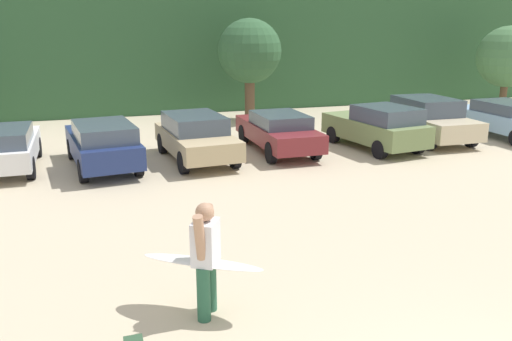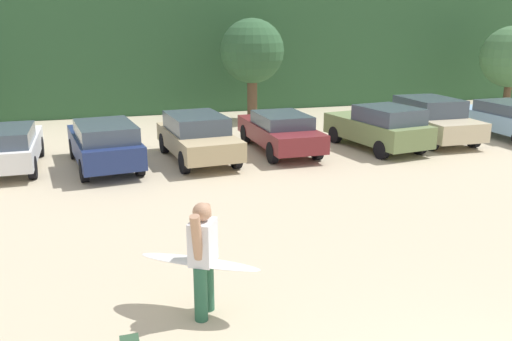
{
  "view_description": "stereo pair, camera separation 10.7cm",
  "coord_description": "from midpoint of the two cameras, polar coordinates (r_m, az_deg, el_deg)",
  "views": [
    {
      "loc": [
        -4.07,
        -3.35,
        4.3
      ],
      "look_at": [
        -0.54,
        7.77,
        1.05
      ],
      "focal_mm": 36.8,
      "sensor_mm": 36.0,
      "label": 1
    },
    {
      "loc": [
        -3.97,
        -3.38,
        4.3
      ],
      "look_at": [
        -0.54,
        7.77,
        1.05
      ],
      "focal_mm": 36.8,
      "sensor_mm": 36.0,
      "label": 2
    }
  ],
  "objects": [
    {
      "name": "parked_car_olive_green",
      "position": [
        19.13,
        12.86,
        4.7
      ],
      "size": [
        2.35,
        4.36,
        1.58
      ],
      "rotation": [
        0.0,
        0.0,
        1.71
      ],
      "color": "#6B7F4C",
      "rests_on": "ground_plane"
    },
    {
      "name": "parked_car_sky_blue",
      "position": [
        22.91,
        25.44,
        5.15
      ],
      "size": [
        2.03,
        4.72,
        1.4
      ],
      "rotation": [
        0.0,
        0.0,
        1.59
      ],
      "color": "#84ADD1",
      "rests_on": "ground_plane"
    },
    {
      "name": "parked_car_champagne",
      "position": [
        21.11,
        18.02,
        5.39
      ],
      "size": [
        2.01,
        4.31,
        1.62
      ],
      "rotation": [
        0.0,
        0.0,
        1.55
      ],
      "color": "beige",
      "rests_on": "ground_plane"
    },
    {
      "name": "parked_car_maroon",
      "position": [
        18.32,
        2.24,
        4.37
      ],
      "size": [
        1.78,
        4.7,
        1.37
      ],
      "rotation": [
        0.0,
        0.0,
        1.57
      ],
      "color": "maroon",
      "rests_on": "ground_plane"
    },
    {
      "name": "parked_car_white",
      "position": [
        17.57,
        -25.92,
        2.35
      ],
      "size": [
        1.87,
        4.27,
        1.38
      ],
      "rotation": [
        0.0,
        0.0,
        1.58
      ],
      "color": "white",
      "rests_on": "ground_plane"
    },
    {
      "name": "hillside_ridge",
      "position": [
        32.18,
        -10.7,
        13.16
      ],
      "size": [
        108.0,
        12.0,
        6.18
      ],
      "primitive_type": "cube",
      "color": "#2D5633",
      "rests_on": "ground_plane"
    },
    {
      "name": "parked_car_tan",
      "position": [
        17.22,
        -6.74,
        3.75
      ],
      "size": [
        2.16,
        4.43,
        1.49
      ],
      "rotation": [
        0.0,
        0.0,
        1.65
      ],
      "color": "tan",
      "rests_on": "ground_plane"
    },
    {
      "name": "surfboard_white",
      "position": [
        8.08,
        -6.27,
        -9.87
      ],
      "size": [
        1.9,
        1.54,
        0.18
      ],
      "rotation": [
        0.0,
        0.0,
        2.54
      ],
      "color": "white"
    },
    {
      "name": "tree_center_left",
      "position": [
        30.04,
        25.61,
        11.07
      ],
      "size": [
        3.07,
        3.07,
        4.27
      ],
      "color": "brown",
      "rests_on": "ground_plane"
    },
    {
      "name": "tree_ridge_back",
      "position": [
        24.12,
        -0.83,
        12.77
      ],
      "size": [
        2.88,
        2.88,
        4.59
      ],
      "color": "brown",
      "rests_on": "ground_plane"
    },
    {
      "name": "parked_car_navy",
      "position": [
        16.76,
        -16.51,
        2.87
      ],
      "size": [
        2.26,
        4.65,
        1.49
      ],
      "rotation": [
        0.0,
        0.0,
        1.69
      ],
      "color": "navy",
      "rests_on": "ground_plane"
    },
    {
      "name": "person_adult",
      "position": [
        7.92,
        -5.86,
        -8.95
      ],
      "size": [
        0.53,
        0.75,
        1.81
      ],
      "rotation": [
        0.0,
        0.0,
        2.61
      ],
      "color": "#26593F",
      "rests_on": "ground_plane"
    }
  ]
}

